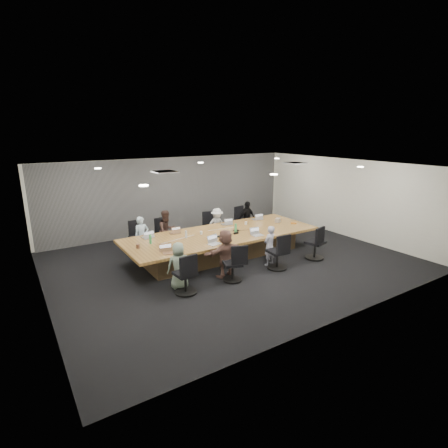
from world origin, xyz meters
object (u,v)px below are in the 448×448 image
laptop_1 (174,233)px  person_3 (247,219)px  laptop_2 (226,224)px  bottle_green_left (150,239)px  chair_0 (138,240)px  bottle_clear (186,234)px  person_4 (179,266)px  chair_2 (212,229)px  person_2 (217,225)px  person_6 (270,246)px  person_1 (167,231)px  laptop_6 (258,235)px  laptop_3 (256,219)px  canvas_bag (278,220)px  bottle_green_right (236,228)px  chair_1 (163,237)px  laptop_0 (148,237)px  snack_packet (294,223)px  person_0 (142,236)px  chair_6 (277,254)px  chair_5 (233,266)px  chair_3 (241,223)px  laptop_5 (214,244)px  mug_brown (138,246)px  laptop_4 (169,253)px  stapler (236,233)px  chair_7 (315,245)px  person_5 (225,253)px  chair_4 (185,277)px  conference_table (222,244)px

laptop_1 → person_3: bearing=-168.2°
laptop_2 → bottle_green_left: bearing=21.2°
chair_0 → bottle_clear: bottle_clear is taller
laptop_2 → person_4: bearing=47.6°
laptop_2 → person_3: size_ratio=0.23×
bottle_green_left → person_4: bearing=-85.6°
chair_2 → laptop_2: size_ratio=2.55×
person_2 → person_6: bearing=-80.9°
person_1 → laptop_6: person_1 is taller
person_1 → laptop_3: (3.15, -0.55, 0.08)m
person_3 → canvas_bag: 1.33m
bottle_green_right → bottle_clear: (-1.55, 0.29, -0.03)m
chair_1 → laptop_0: chair_1 is taller
laptop_3 → snack_packet: snack_packet is taller
person_0 → chair_6: bearing=-46.9°
chair_2 → person_3: person_3 is taller
chair_5 → laptop_3: chair_5 is taller
chair_3 → laptop_2: 1.60m
laptop_5 → mug_brown: 2.06m
laptop_2 → person_3: bearing=-147.3°
laptop_0 → laptop_4: bearing=79.0°
stapler → canvas_bag: 2.04m
person_1 → person_6: person_1 is taller
person_2 → bottle_clear: 2.16m
chair_7 → bottle_green_left: bottle_green_left is taller
laptop_2 → stapler: stapler is taller
chair_5 → person_5: size_ratio=0.61×
chair_3 → bottle_green_left: (-4.13, -1.50, 0.46)m
chair_3 → chair_4: (-4.01, -3.40, 0.01)m
person_1 → chair_3: bearing=-4.1°
person_4 → laptop_5: 1.46m
mug_brown → canvas_bag: (4.95, 0.09, 0.01)m
laptop_4 → mug_brown: (-0.55, 0.80, 0.05)m
laptop_6 → canvas_bag: (1.55, 0.89, 0.06)m
person_5 → chair_5: bearing=82.1°
mug_brown → laptop_6: bearing=-13.3°
person_1 → person_4: 2.84m
chair_1 → person_5: size_ratio=0.60×
conference_table → person_1: 1.85m
chair_2 → person_4: person_4 is taller
laptop_0 → bottle_green_right: size_ratio=1.27×
person_0 → laptop_4: 2.15m
chair_6 → canvas_bag: 2.39m
chair_0 → chair_6: chair_6 is taller
chair_1 → laptop_6: size_ratio=2.43×
chair_2 → bottle_green_left: 3.26m
person_5 → laptop_6: person_5 is taller
person_5 → person_6: size_ratio=1.11×
chair_5 → laptop_5: 0.97m
person_3 → bottle_green_right: bearing=-143.5°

